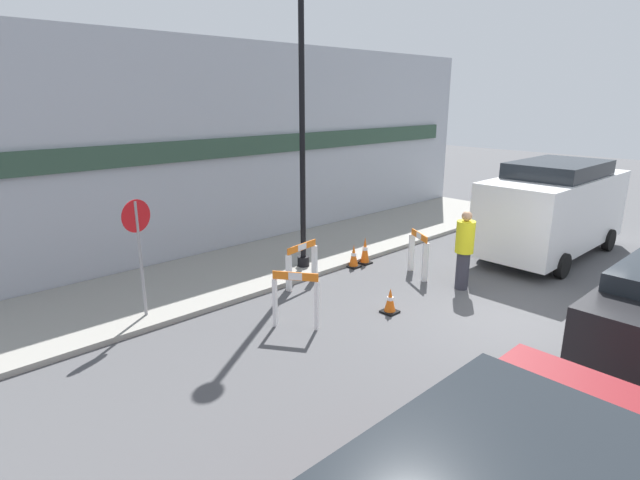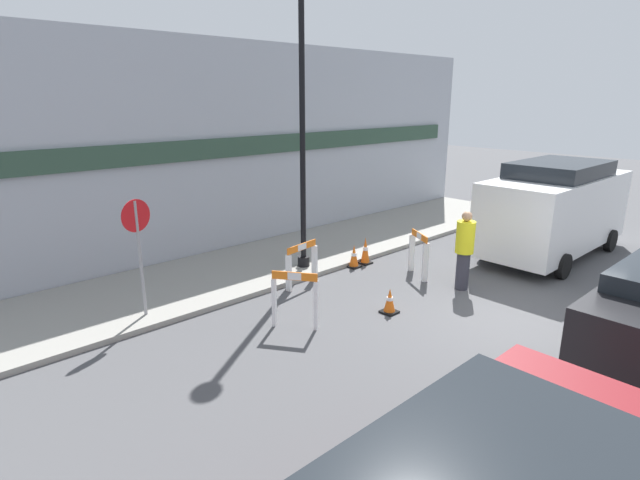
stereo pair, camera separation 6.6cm
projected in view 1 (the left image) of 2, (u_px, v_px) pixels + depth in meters
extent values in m
plane|color=#4C4C4F|center=(524.00, 324.00, 9.26)|extent=(60.00, 60.00, 0.00)
cube|color=gray|center=(306.00, 251.00, 13.50)|extent=(18.00, 3.17, 0.11)
cube|color=#A3A8B2|center=(265.00, 146.00, 13.91)|extent=(18.00, 0.12, 5.50)
cube|color=#2D4738|center=(268.00, 144.00, 13.82)|extent=(16.20, 0.10, 0.50)
cylinder|color=black|center=(303.00, 261.00, 12.11)|extent=(0.29, 0.29, 0.24)
cylinder|color=black|center=(302.00, 138.00, 11.30)|extent=(0.13, 0.13, 6.12)
cylinder|color=gray|center=(141.00, 260.00, 9.12)|extent=(0.06, 0.06, 2.19)
cylinder|color=red|center=(136.00, 216.00, 8.89)|extent=(0.59, 0.16, 0.60)
cube|color=white|center=(314.00, 263.00, 11.43)|extent=(0.08, 0.14, 0.82)
cube|color=white|center=(289.00, 273.00, 10.74)|extent=(0.08, 0.14, 0.82)
cube|color=orange|center=(302.00, 247.00, 10.95)|extent=(0.95, 0.18, 0.15)
cube|color=white|center=(302.00, 247.00, 10.95)|extent=(0.29, 0.08, 0.14)
cube|color=white|center=(275.00, 302.00, 9.11)|extent=(0.14, 0.12, 0.92)
cube|color=white|center=(317.00, 306.00, 8.96)|extent=(0.14, 0.12, 0.92)
cube|color=orange|center=(295.00, 276.00, 8.88)|extent=(0.50, 0.70, 0.15)
cube|color=white|center=(295.00, 276.00, 8.88)|extent=(0.17, 0.22, 0.14)
cube|color=white|center=(425.00, 263.00, 11.30)|extent=(0.14, 0.12, 0.91)
cube|color=white|center=(411.00, 253.00, 12.02)|extent=(0.14, 0.12, 0.91)
cube|color=orange|center=(419.00, 236.00, 11.52)|extent=(0.43, 0.73, 0.15)
cube|color=white|center=(419.00, 236.00, 11.52)|extent=(0.15, 0.23, 0.14)
cube|color=black|center=(353.00, 266.00, 12.38)|extent=(0.30, 0.30, 0.04)
cone|color=orange|center=(354.00, 255.00, 12.30)|extent=(0.22, 0.22, 0.53)
cylinder|color=white|center=(354.00, 254.00, 12.30)|extent=(0.13, 0.13, 0.07)
cube|color=black|center=(390.00, 312.00, 9.77)|extent=(0.30, 0.30, 0.04)
cone|color=orange|center=(390.00, 300.00, 9.70)|extent=(0.23, 0.22, 0.47)
cylinder|color=white|center=(390.00, 298.00, 9.69)|extent=(0.13, 0.13, 0.07)
cube|color=black|center=(365.00, 263.00, 12.66)|extent=(0.30, 0.30, 0.04)
cone|color=orange|center=(365.00, 250.00, 12.56)|extent=(0.23, 0.22, 0.65)
cylinder|color=white|center=(365.00, 248.00, 12.55)|extent=(0.13, 0.13, 0.09)
cylinder|color=#33333D|center=(462.00, 271.00, 10.89)|extent=(0.40, 0.40, 0.83)
cylinder|color=yellow|center=(465.00, 237.00, 10.68)|extent=(0.56, 0.56, 0.70)
sphere|color=tan|center=(467.00, 216.00, 10.56)|extent=(0.31, 0.31, 0.22)
cylinder|color=black|center=(471.00, 474.00, 5.18)|extent=(0.60, 0.18, 0.60)
cylinder|color=black|center=(629.00, 319.00, 8.80)|extent=(0.60, 0.18, 0.60)
cylinder|color=black|center=(577.00, 368.00, 7.21)|extent=(0.60, 0.18, 0.60)
cube|color=white|center=(553.00, 211.00, 13.04)|extent=(5.07, 1.94, 1.81)
cube|color=#1E2328|center=(558.00, 176.00, 12.79)|extent=(2.79, 1.79, 0.76)
cylinder|color=black|center=(538.00, 227.00, 15.00)|extent=(0.60, 0.18, 0.60)
cylinder|color=black|center=(609.00, 240.00, 13.65)|extent=(0.60, 0.18, 0.60)
cylinder|color=black|center=(486.00, 248.00, 12.93)|extent=(0.60, 0.18, 0.60)
cylinder|color=black|center=(562.00, 266.00, 11.58)|extent=(0.60, 0.18, 0.60)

